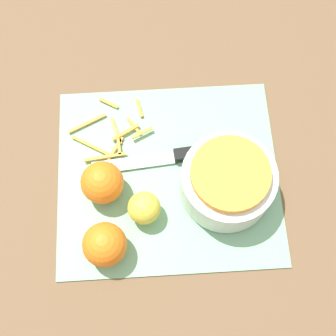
# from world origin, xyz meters

# --- Properties ---
(ground_plane) EXTENTS (4.00, 4.00, 0.00)m
(ground_plane) POSITION_xyz_m (0.00, 0.00, 0.00)
(ground_plane) COLOR brown
(cutting_board) EXTENTS (0.37, 0.33, 0.01)m
(cutting_board) POSITION_xyz_m (0.00, 0.00, 0.00)
(cutting_board) COLOR #75AD84
(cutting_board) RESTS_ON ground_plane
(bowl_speckled) EXTENTS (0.15, 0.15, 0.08)m
(bowl_speckled) POSITION_xyz_m (-0.09, 0.03, 0.05)
(bowl_speckled) COLOR silver
(bowl_speckled) RESTS_ON cutting_board
(knife) EXTENTS (0.23, 0.04, 0.02)m
(knife) POSITION_xyz_m (-0.03, -0.03, 0.01)
(knife) COLOR black
(knife) RESTS_ON cutting_board
(orange_left) EXTENTS (0.07, 0.07, 0.07)m
(orange_left) POSITION_xyz_m (0.10, 0.12, 0.04)
(orange_left) COLOR orange
(orange_left) RESTS_ON cutting_board
(orange_right) EXTENTS (0.07, 0.07, 0.07)m
(orange_right) POSITION_xyz_m (0.11, 0.02, 0.04)
(orange_right) COLOR orange
(orange_right) RESTS_ON cutting_board
(lemon) EXTENTS (0.05, 0.05, 0.05)m
(lemon) POSITION_xyz_m (0.04, 0.06, 0.03)
(lemon) COLOR gold
(lemon) RESTS_ON cutting_board
(peel_pile) EXTENTS (0.15, 0.12, 0.01)m
(peel_pile) POSITION_xyz_m (0.09, -0.08, 0.01)
(peel_pile) COLOR orange
(peel_pile) RESTS_ON cutting_board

